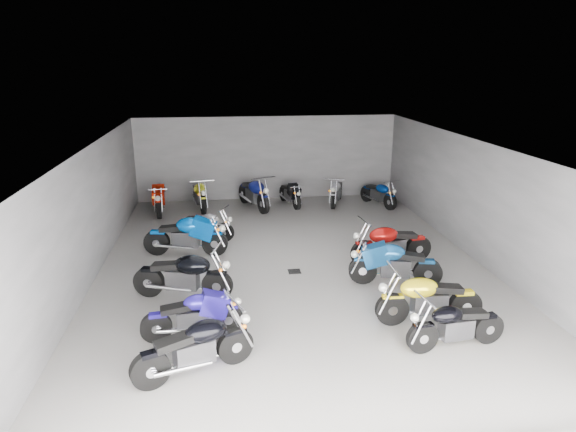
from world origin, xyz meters
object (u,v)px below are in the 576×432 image
motorcycle_left_b (194,315)px  motorcycle_back_c (254,193)px  motorcycle_right_c (394,264)px  motorcycle_back_b (200,195)px  motorcycle_back_f (379,194)px  motorcycle_back_a (160,197)px  motorcycle_right_d (390,244)px  motorcycle_right_b (428,299)px  motorcycle_back_e (336,192)px  drain_grate (294,271)px  motorcycle_right_a (455,325)px  motorcycle_left_e (187,236)px  motorcycle_left_c (184,275)px  motorcycle_back_d (290,193)px  motorcycle_left_f (205,225)px  motorcycle_left_a (196,347)px

motorcycle_left_b → motorcycle_back_c: bearing=162.1°
motorcycle_right_c → motorcycle_back_b: 8.82m
motorcycle_back_f → motorcycle_back_a: bearing=-23.4°
motorcycle_right_d → motorcycle_back_a: motorcycle_back_a is taller
motorcycle_right_d → motorcycle_right_b: bearing=168.6°
motorcycle_left_b → motorcycle_back_e: motorcycle_back_e is taller
drain_grate → motorcycle_back_b: 6.80m
motorcycle_back_e → motorcycle_right_a: bearing=111.0°
motorcycle_left_e → motorcycle_back_b: size_ratio=1.06×
motorcycle_right_d → motorcycle_back_e: bearing=-5.1°
drain_grate → motorcycle_right_c: motorcycle_right_c is taller
motorcycle_back_f → motorcycle_left_c: bearing=24.1°
motorcycle_right_d → motorcycle_back_c: bearing=22.7°
motorcycle_back_a → motorcycle_back_d: (4.75, 0.33, -0.10)m
motorcycle_right_b → motorcycle_back_f: (1.68, 8.83, -0.07)m
motorcycle_back_a → drain_grate: bearing=120.2°
motorcycle_left_c → motorcycle_left_e: motorcycle_left_e is taller
motorcycle_back_c → motorcycle_right_d: bearing=98.5°
motorcycle_right_c → motorcycle_back_e: size_ratio=1.12×
motorcycle_right_c → motorcycle_back_a: bearing=54.7°
motorcycle_left_b → motorcycle_right_a: (4.86, -1.02, 0.00)m
motorcycle_back_f → motorcycle_left_f: bearing=3.2°
motorcycle_back_a → motorcycle_back_f: 8.01m
motorcycle_back_c → motorcycle_back_d: bearing=169.3°
motorcycle_left_c → motorcycle_back_b: 7.46m
motorcycle_left_c → motorcycle_back_a: 7.30m
motorcycle_left_e → motorcycle_right_a: size_ratio=1.17×
motorcycle_back_e → motorcycle_left_e: bearing=62.7°
motorcycle_right_a → motorcycle_right_c: motorcycle_right_c is taller
motorcycle_left_a → motorcycle_left_b: bearing=161.8°
motorcycle_left_c → motorcycle_left_e: (-0.09, 2.75, 0.01)m
motorcycle_right_c → motorcycle_back_e: bearing=11.5°
motorcycle_left_a → motorcycle_back_c: bearing=148.4°
motorcycle_right_d → motorcycle_left_c: bearing=98.9°
motorcycle_right_a → motorcycle_back_b: bearing=19.1°
motorcycle_left_e → motorcycle_back_c: 5.01m
motorcycle_right_c → motorcycle_back_c: (-2.89, 7.18, 0.04)m
motorcycle_right_c → motorcycle_left_b: bearing=125.3°
motorcycle_left_e → motorcycle_left_a: bearing=14.7°
motorcycle_left_c → motorcycle_back_a: bearing=-155.2°
motorcycle_right_c → motorcycle_back_c: size_ratio=0.96×
motorcycle_right_d → motorcycle_back_a: size_ratio=0.98×
motorcycle_back_c → motorcycle_back_d: 1.40m
motorcycle_right_d → motorcycle_back_a: 8.75m
motorcycle_left_a → motorcycle_left_b: (-0.09, 1.27, -0.05)m
motorcycle_left_b → motorcycle_back_e: bearing=145.3°
drain_grate → motorcycle_left_c: bearing=-156.2°
motorcycle_left_b → motorcycle_left_c: motorcycle_left_c is taller
motorcycle_left_c → motorcycle_left_f: 4.02m
motorcycle_left_c → motorcycle_right_a: size_ratio=1.14×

